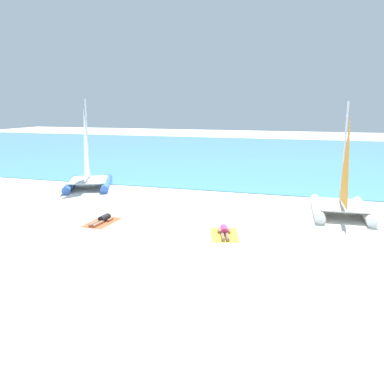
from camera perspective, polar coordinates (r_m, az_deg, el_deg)
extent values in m
plane|color=white|center=(23.75, 3.74, -0.16)|extent=(120.00, 120.00, 0.00)
cube|color=#4C9EB7|center=(43.60, 9.95, 5.54)|extent=(120.00, 40.00, 0.05)
cylinder|color=blue|center=(26.34, -17.23, 1.11)|extent=(2.26, 4.10, 0.49)
cylinder|color=blue|center=(26.07, -12.35, 1.27)|extent=(2.26, 4.10, 0.49)
cube|color=silver|center=(25.93, -14.88, 1.70)|extent=(3.20, 3.44, 0.06)
cylinder|color=silver|center=(26.20, -15.04, 7.38)|extent=(0.10, 0.10, 5.11)
pyramid|color=white|center=(25.21, -15.29, 6.83)|extent=(1.01, 2.06, 4.29)
cylinder|color=white|center=(20.32, 17.83, -2.24)|extent=(0.70, 4.17, 0.47)
cylinder|color=white|center=(20.61, 23.87, -2.52)|extent=(0.70, 4.17, 0.47)
cube|color=silver|center=(20.18, 21.00, -1.79)|extent=(2.32, 2.77, 0.06)
cylinder|color=silver|center=(20.34, 21.34, 5.29)|extent=(0.10, 0.10, 4.94)
pyramid|color=orange|center=(19.40, 21.66, 4.51)|extent=(0.18, 2.17, 4.15)
cube|color=#EA5933|center=(18.28, -13.01, -4.33)|extent=(1.19, 1.95, 0.01)
cylinder|color=black|center=(18.40, -12.70, -3.70)|extent=(0.33, 0.63, 0.30)
sphere|color=#8C6647|center=(18.73, -12.03, -3.38)|extent=(0.22, 0.22, 0.22)
cylinder|color=#8C6647|center=(17.95, -14.03, -4.45)|extent=(0.18, 0.79, 0.14)
cylinder|color=#8C6647|center=(17.86, -13.55, -4.51)|extent=(0.18, 0.79, 0.14)
cylinder|color=#8C6647|center=(18.67, -13.00, -3.77)|extent=(0.12, 0.45, 0.10)
cylinder|color=#8C6647|center=(18.44, -11.85, -3.92)|extent=(0.12, 0.45, 0.10)
cube|color=yellow|center=(16.20, 4.75, -6.25)|extent=(1.58, 2.13, 0.01)
cylinder|color=#D83372|center=(16.34, 4.72, -5.51)|extent=(0.46, 0.68, 0.30)
sphere|color=#8C6647|center=(16.73, 4.63, -5.07)|extent=(0.22, 0.22, 0.22)
cylinder|color=#8C6647|center=(15.74, 4.53, -6.52)|extent=(0.35, 0.79, 0.14)
cylinder|color=#8C6647|center=(15.76, 5.19, -6.51)|extent=(0.35, 0.79, 0.14)
cylinder|color=#8C6647|center=(16.50, 3.91, -5.64)|extent=(0.22, 0.46, 0.10)
cylinder|color=#8C6647|center=(16.53, 5.44, -5.63)|extent=(0.22, 0.46, 0.10)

